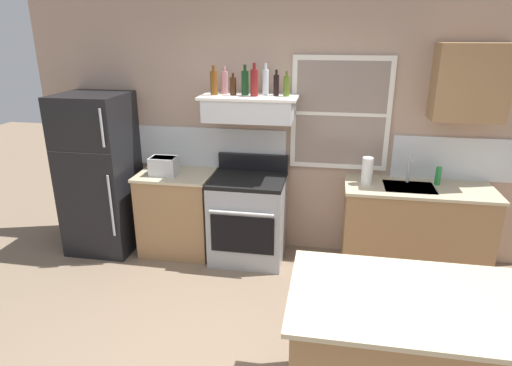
# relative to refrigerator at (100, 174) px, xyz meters

# --- Properties ---
(back_wall) EXTENTS (5.40, 0.11, 2.70)m
(back_wall) POSITION_rel_refrigerator_xyz_m (1.93, 0.39, 0.48)
(back_wall) COLOR tan
(back_wall) RESTS_ON ground_plane
(refrigerator) EXTENTS (0.70, 0.72, 1.74)m
(refrigerator) POSITION_rel_refrigerator_xyz_m (0.00, 0.00, 0.00)
(refrigerator) COLOR black
(refrigerator) RESTS_ON ground_plane
(counter_left_of_stove) EXTENTS (0.79, 0.63, 0.91)m
(counter_left_of_stove) POSITION_rel_refrigerator_xyz_m (0.85, 0.06, -0.41)
(counter_left_of_stove) COLOR #9E754C
(counter_left_of_stove) RESTS_ON ground_plane
(toaster) EXTENTS (0.30, 0.20, 0.19)m
(toaster) POSITION_rel_refrigerator_xyz_m (0.75, -0.01, 0.14)
(toaster) COLOR silver
(toaster) RESTS_ON counter_left_of_stove
(stove_range) EXTENTS (0.76, 0.69, 1.09)m
(stove_range) POSITION_rel_refrigerator_xyz_m (1.65, 0.02, -0.40)
(stove_range) COLOR #9EA0A5
(stove_range) RESTS_ON ground_plane
(range_hood_shelf) EXTENTS (0.96, 0.52, 0.24)m
(range_hood_shelf) POSITION_rel_refrigerator_xyz_m (1.65, 0.12, 0.76)
(range_hood_shelf) COLOR silver
(bottle_amber_wine) EXTENTS (0.07, 0.07, 0.29)m
(bottle_amber_wine) POSITION_rel_refrigerator_xyz_m (1.30, 0.08, 1.00)
(bottle_amber_wine) COLOR brown
(bottle_amber_wine) RESTS_ON range_hood_shelf
(bottle_rose_pink) EXTENTS (0.07, 0.07, 0.28)m
(bottle_rose_pink) POSITION_rel_refrigerator_xyz_m (1.39, 0.18, 0.99)
(bottle_rose_pink) COLOR #C67F84
(bottle_rose_pink) RESTS_ON range_hood_shelf
(bottle_brown_stout) EXTENTS (0.06, 0.06, 0.22)m
(bottle_brown_stout) POSITION_rel_refrigerator_xyz_m (1.49, 0.10, 0.97)
(bottle_brown_stout) COLOR #381E0F
(bottle_brown_stout) RESTS_ON range_hood_shelf
(bottle_dark_green_wine) EXTENTS (0.07, 0.07, 0.29)m
(bottle_dark_green_wine) POSITION_rel_refrigerator_xyz_m (1.61, 0.12, 1.00)
(bottle_dark_green_wine) COLOR #143819
(bottle_dark_green_wine) RESTS_ON range_hood_shelf
(bottle_red_label_wine) EXTENTS (0.07, 0.07, 0.32)m
(bottle_red_label_wine) POSITION_rel_refrigerator_xyz_m (1.71, 0.06, 1.01)
(bottle_red_label_wine) COLOR maroon
(bottle_red_label_wine) RESTS_ON range_hood_shelf
(bottle_clear_tall) EXTENTS (0.06, 0.06, 0.31)m
(bottle_clear_tall) POSITION_rel_refrigerator_xyz_m (1.80, 0.18, 1.01)
(bottle_clear_tall) COLOR silver
(bottle_clear_tall) RESTS_ON range_hood_shelf
(bottle_balsamic_dark) EXTENTS (0.06, 0.06, 0.25)m
(bottle_balsamic_dark) POSITION_rel_refrigerator_xyz_m (1.91, 0.15, 0.98)
(bottle_balsamic_dark) COLOR black
(bottle_balsamic_dark) RESTS_ON range_hood_shelf
(bottle_olive_oil_square) EXTENTS (0.06, 0.06, 0.24)m
(bottle_olive_oil_square) POSITION_rel_refrigerator_xyz_m (2.02, 0.12, 0.98)
(bottle_olive_oil_square) COLOR #4C601E
(bottle_olive_oil_square) RESTS_ON range_hood_shelf
(counter_right_with_sink) EXTENTS (1.43, 0.63, 0.91)m
(counter_right_with_sink) POSITION_rel_refrigerator_xyz_m (3.35, 0.06, -0.41)
(counter_right_with_sink) COLOR #9E754C
(counter_right_with_sink) RESTS_ON ground_plane
(sink_faucet) EXTENTS (0.03, 0.17, 0.28)m
(sink_faucet) POSITION_rel_refrigerator_xyz_m (3.25, 0.16, 0.22)
(sink_faucet) COLOR silver
(sink_faucet) RESTS_ON counter_right_with_sink
(paper_towel_roll) EXTENTS (0.11, 0.11, 0.27)m
(paper_towel_roll) POSITION_rel_refrigerator_xyz_m (2.84, 0.06, 0.18)
(paper_towel_roll) COLOR white
(paper_towel_roll) RESTS_ON counter_right_with_sink
(dish_soap_bottle) EXTENTS (0.06, 0.06, 0.18)m
(dish_soap_bottle) POSITION_rel_refrigerator_xyz_m (3.53, 0.16, 0.13)
(dish_soap_bottle) COLOR #268C3F
(dish_soap_bottle) RESTS_ON counter_right_with_sink
(kitchen_island) EXTENTS (1.40, 0.90, 0.91)m
(kitchen_island) POSITION_rel_refrigerator_xyz_m (2.98, -1.90, -0.41)
(kitchen_island) COLOR #9E754C
(kitchen_island) RESTS_ON ground_plane
(upper_cabinet_right) EXTENTS (0.64, 0.32, 0.70)m
(upper_cabinet_right) POSITION_rel_refrigerator_xyz_m (3.70, 0.20, 1.03)
(upper_cabinet_right) COLOR #9E754C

